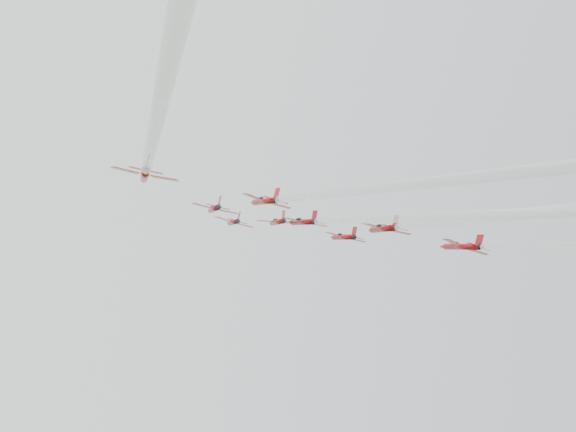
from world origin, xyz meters
name	(u,v)px	position (x,y,z in m)	size (l,w,h in m)	color
jet_lead	(233,222)	(-3.30, 27.00, 155.57)	(9.15, 11.79, 7.20)	#9A100E
jet_row2_left	(214,209)	(-12.39, 9.98, 146.07)	(9.32, 12.00, 7.33)	maroon
jet_row2_center	(277,222)	(0.51, 9.05, 145.55)	(8.92, 11.49, 7.02)	#B01A10
jet_row2_right	(343,237)	(15.61, 10.15, 146.16)	(9.12, 11.74, 7.18)	#A00F16
jet_center	(418,209)	(2.45, -37.51, 119.49)	(9.02, 86.05, 48.74)	maroon
jet_rear_farleft	(223,116)	(-29.74, -57.32, 108.44)	(10.40, 99.16, 56.17)	#AD1610
jet_rear_left	(379,175)	(-10.50, -50.16, 112.43)	(8.51, 81.18, 45.98)	#AC1710
jet_rear_right	(565,216)	(11.18, -52.84, 110.94)	(9.31, 88.78, 50.29)	maroon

